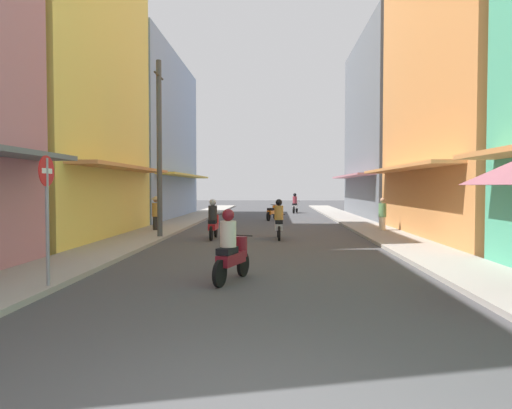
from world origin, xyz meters
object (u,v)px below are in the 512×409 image
Objects in this scene: motorbike_red at (213,221)px; street_sign_no_entry at (47,204)px; motorbike_white at (295,204)px; motorbike_silver at (279,221)px; pedestrian_far at (156,212)px; utility_pole at (159,148)px; motorbike_orange at (272,212)px; pedestrian_crossing at (382,215)px; motorbike_maroon at (232,249)px.

street_sign_no_entry is at bearing -102.00° from motorbike_red.
motorbike_white is 28.80m from street_sign_no_entry.
street_sign_no_entry is at bearing -115.84° from motorbike_silver.
pedestrian_far is 0.24× the size of utility_pole.
motorbike_red reaches higher than motorbike_orange.
pedestrian_far is 1.05× the size of pedestrian_crossing.
motorbike_silver is at bearing -94.41° from motorbike_white.
motorbike_silver is 5.47m from utility_pole.
motorbike_orange is at bearing 78.02° from street_sign_no_entry.
utility_pole is at bearing -72.40° from pedestrian_far.
pedestrian_far is 0.62× the size of street_sign_no_entry.
street_sign_no_entry reaches higher than motorbike_red.
pedestrian_crossing is (4.96, -7.84, 0.28)m from motorbike_orange.
pedestrian_crossing is at bearing 20.99° from motorbike_red.
motorbike_orange is at bearing 87.71° from motorbike_maroon.
street_sign_no_entry is at bearing -102.04° from motorbike_white.
motorbike_red is at bearing 100.23° from motorbike_maroon.
motorbike_orange is 1.10× the size of pedestrian_crossing.
street_sign_no_entry is at bearing -85.47° from pedestrian_far.
motorbike_maroon is at bearing -92.29° from motorbike_orange.
motorbike_silver reaches higher than pedestrian_crossing.
pedestrian_far is at bearing 94.53° from street_sign_no_entry.
motorbike_white is at bearing 77.82° from motorbike_orange.
motorbike_orange is 10.57m from motorbike_silver.
pedestrian_far is (-2.93, 2.50, 0.23)m from motorbike_red.
street_sign_no_entry reaches higher than pedestrian_crossing.
motorbike_silver is (-1.45, -18.74, 0.00)m from motorbike_white.
pedestrian_crossing is 0.23× the size of utility_pole.
street_sign_no_entry is at bearing -127.17° from pedestrian_crossing.
motorbike_white is (4.01, 18.78, 0.00)m from motorbike_red.
pedestrian_far is 10.15m from pedestrian_crossing.
utility_pole is (-4.66, -0.19, 2.85)m from motorbike_silver.
motorbike_silver is 0.26× the size of utility_pole.
pedestrian_far is (-4.42, 10.78, 0.23)m from motorbike_maroon.
motorbike_white is at bearing 84.68° from motorbike_maroon.
motorbike_red is at bearing -40.48° from pedestrian_far.
pedestrian_crossing is at bearing 30.40° from motorbike_silver.
motorbike_maroon is (-2.52, -27.06, 0.00)m from motorbike_white.
motorbike_white is at bearing 77.94° from motorbike_red.
street_sign_no_entry is (-1.99, -9.37, 1.01)m from motorbike_red.
motorbike_white and motorbike_silver have the same top height.
pedestrian_crossing is 0.59× the size of street_sign_no_entry.
motorbike_maroon is 11.65m from pedestrian_far.
motorbike_orange is at bearing -102.18° from motorbike_white.
street_sign_no_entry is (0.10, -9.22, -1.84)m from utility_pole.
motorbike_red reaches higher than pedestrian_crossing.
utility_pole is 9.41m from street_sign_no_entry.
motorbike_red is 1.15× the size of pedestrian_crossing.
motorbike_silver is at bearing 0.97° from motorbike_red.
motorbike_orange is 0.65× the size of street_sign_no_entry.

